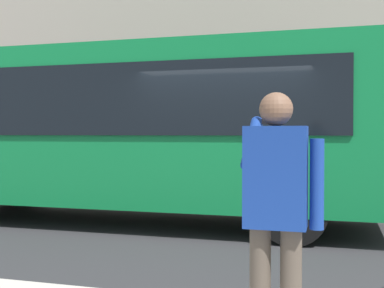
{
  "coord_description": "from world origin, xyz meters",
  "views": [
    {
      "loc": [
        -1.57,
        7.64,
        1.59
      ],
      "look_at": [
        0.88,
        -0.8,
        1.39
      ],
      "focal_mm": 46.49,
      "sensor_mm": 36.0,
      "label": 1
    }
  ],
  "objects": [
    {
      "name": "pedestrian_photographer",
      "position": [
        -1.2,
        4.38,
        1.14
      ],
      "size": [
        0.53,
        0.52,
        1.7
      ],
      "color": "#4C4238",
      "rests_on": "sidewalk_curb"
    },
    {
      "name": "red_bus",
      "position": [
        2.03,
        -0.54,
        1.68
      ],
      "size": [
        9.05,
        2.54,
        3.08
      ],
      "color": "#0F7238",
      "rests_on": "ground_plane"
    },
    {
      "name": "ground_plane",
      "position": [
        0.0,
        0.0,
        0.0
      ],
      "size": [
        60.0,
        60.0,
        0.0
      ],
      "primitive_type": "plane",
      "color": "#2B2B2D"
    }
  ]
}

